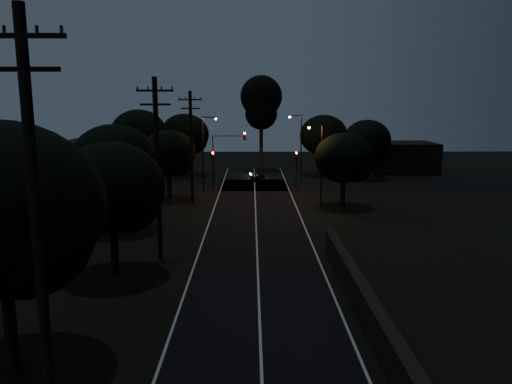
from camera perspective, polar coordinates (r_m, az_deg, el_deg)
name	(u,v)px	position (r m, az deg, el deg)	size (l,w,h in m)	color
road_surface	(255,204)	(46.88, -0.08, -1.42)	(60.00, 70.00, 0.03)	black
retaining_wall	(462,339)	(21.50, 22.46, -15.22)	(6.93, 26.00, 1.60)	black
utility_pole_near	(37,231)	(14.36, -23.74, -4.14)	(2.20, 0.30, 12.00)	black
utility_pole_mid	(158,166)	(30.54, -11.19, 2.90)	(2.20, 0.30, 11.00)	black
utility_pole_far	(191,145)	(47.28, -7.41, 5.31)	(2.20, 0.30, 10.50)	black
tree_left_a	(5,214)	(19.00, -26.76, -2.21)	(7.14, 7.14, 9.03)	black
tree_left_b	(114,190)	(28.07, -15.88, 0.20)	(5.88, 5.88, 7.47)	black
tree_left_c	(117,162)	(38.22, -15.60, 3.28)	(6.29, 6.29, 7.94)	black
tree_left_d	(170,155)	(49.57, -9.78, 4.24)	(5.38, 5.38, 6.82)	black
tree_far_nw	(186,136)	(65.33, -7.98, 6.40)	(6.29, 6.29, 7.97)	black
tree_far_w	(141,134)	(62.22, -13.05, 6.42)	(6.73, 6.73, 8.58)	black
tree_far_ne	(325,136)	(65.50, 7.94, 6.32)	(6.18, 6.18, 7.82)	black
tree_far_e	(369,141)	(63.53, 12.80, 5.75)	(5.76, 5.76, 7.30)	black
tree_right_a	(346,159)	(45.76, 10.26, 3.71)	(5.35, 5.35, 6.80)	black
tall_pine	(261,102)	(69.77, 0.60, 10.23)	(5.74, 5.74, 13.04)	black
building_left	(105,157)	(69.99, -16.86, 3.89)	(10.00, 8.00, 4.40)	black
building_right	(400,157)	(71.16, 16.14, 3.86)	(9.00, 7.00, 4.00)	black
signal_left	(213,163)	(55.33, -4.93, 3.34)	(0.28, 0.35, 4.10)	black
signal_right	(296,163)	(55.39, 4.62, 3.35)	(0.28, 0.35, 4.10)	black
signal_mast	(228,149)	(55.07, -3.19, 4.90)	(3.70, 0.35, 6.25)	black
streetlight_a	(205,148)	(53.23, -5.88, 4.99)	(1.66, 0.26, 8.00)	black
streetlight_b	(299,143)	(59.24, 4.99, 5.55)	(1.66, 0.26, 8.00)	black
streetlight_c	(320,160)	(45.49, 7.31, 3.68)	(1.46, 0.26, 7.50)	black
car	(258,176)	(60.75, 0.19, 1.86)	(1.36, 3.39, 1.16)	black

